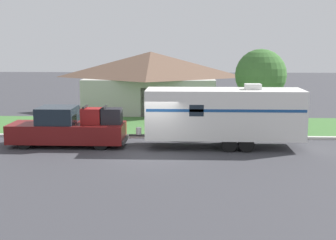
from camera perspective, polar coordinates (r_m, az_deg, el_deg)
The scene contains 8 objects.
ground_plane at distance 22.80m, azimuth -1.92°, elevation -4.10°, with size 120.00×120.00×0.00m, color #38383D.
curb_strip at distance 26.44m, azimuth -1.31°, elevation -2.03°, with size 80.00×0.30×0.14m.
lawn_strip at distance 30.02m, azimuth -0.86°, elevation -0.73°, with size 80.00×7.00×0.03m.
house_across_street at distance 36.27m, azimuth -2.12°, elevation 4.83°, with size 10.49×6.56×4.61m.
pickup_truck at distance 24.81m, azimuth -12.03°, elevation -0.98°, with size 6.05×2.05×2.11m.
travel_trailer at distance 23.97m, azimuth 6.86°, elevation 0.79°, with size 8.85×2.39×3.28m.
mailbox at distance 27.47m, azimuth -6.57°, elevation 0.22°, with size 0.48×0.20×1.24m.
tree_in_yard at distance 28.51m, azimuth 11.23°, elevation 5.42°, with size 3.05×3.05×4.95m.
Camera 1 is at (1.69, -22.09, 5.39)m, focal length 50.00 mm.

